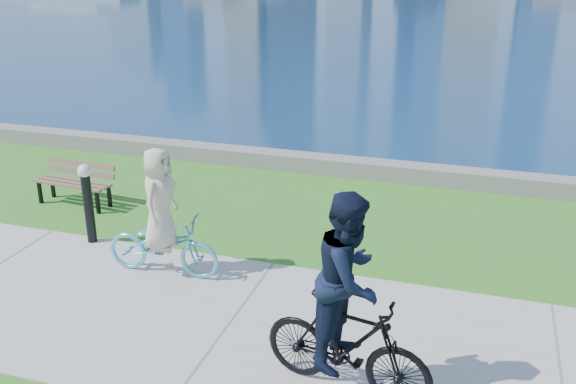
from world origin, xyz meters
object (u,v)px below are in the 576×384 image
cyclist_woman (162,229)px  cyclist_man (348,313)px  bollard_lamp (88,199)px  park_bench (76,180)px

cyclist_woman → cyclist_man: (3.17, -1.84, 0.25)m
cyclist_woman → bollard_lamp: bearing=66.9°
bollard_lamp → cyclist_woman: size_ratio=0.70×
park_bench → bollard_lamp: size_ratio=1.15×
bollard_lamp → park_bench: bearing=131.4°
bollard_lamp → cyclist_man: 5.43m
park_bench → bollard_lamp: 1.91m
cyclist_woman → park_bench: bearing=52.5°
bollard_lamp → cyclist_woman: 1.78m
bollard_lamp → cyclist_man: cyclist_man is taller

